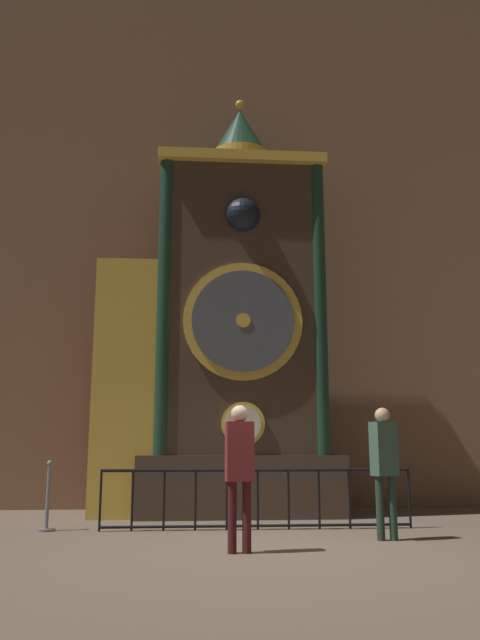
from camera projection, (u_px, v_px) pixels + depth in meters
name	position (u px, v px, depth m)	size (l,w,h in m)	color
ground_plane	(262.00, 552.00, 7.68)	(28.00, 28.00, 0.00)	brown
cathedral_back_wall	(231.00, 215.00, 14.08)	(24.00, 0.32, 12.75)	#846047
clock_tower	(223.00, 333.00, 12.13)	(4.62, 1.79, 8.41)	#423328
railing_fence	(258.00, 496.00, 9.68)	(4.86, 0.05, 0.92)	black
visitor_near	(239.00, 462.00, 7.76)	(0.36, 0.25, 1.78)	#461518
visitor_far	(384.00, 459.00, 8.76)	(0.39, 0.32, 1.81)	#213427
stanchion_post	(47.00, 508.00, 9.53)	(0.28, 0.28, 1.05)	gray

